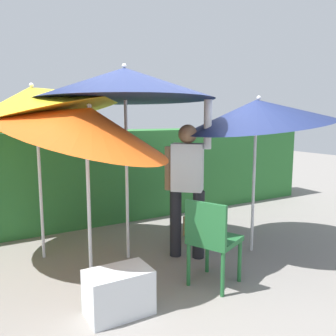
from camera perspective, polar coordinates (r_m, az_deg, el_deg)
The scene contains 10 objects.
ground_plane at distance 4.10m, azimuth 2.19°, elevation -15.93°, with size 24.00×24.00×0.00m, color gray.
hedge_row at distance 5.82m, azimuth -9.56°, elevation -1.17°, with size 8.00×0.70×1.46m, color #2D7033.
umbrella_rainbow at distance 4.07m, azimuth -7.06°, elevation 13.46°, with size 2.04×2.05×2.28m.
umbrella_orange at distance 4.27m, azimuth -21.03°, elevation 9.86°, with size 2.14×2.09×2.36m.
umbrella_yellow at distance 4.36m, azimuth 14.38°, elevation 8.71°, with size 1.82×1.79×2.01m.
umbrella_navy at distance 3.50m, azimuth -12.96°, elevation 7.15°, with size 1.82×1.75×2.11m.
person_vendor at distance 4.13m, azimuth 3.19°, elevation -2.14°, with size 0.46×0.44×1.88m.
chair_plastic at distance 3.53m, azimuth 7.11°, elevation -11.16°, with size 0.58×0.58×0.89m.
cooler_box at distance 3.21m, azimuth -8.07°, elevation -19.43°, with size 0.55×0.35×0.39m, color silver.
crate_cardboard at distance 5.04m, azimuth 5.55°, elevation -9.51°, with size 0.43×0.33×0.28m, color #9E7A4C.
Camera 1 is at (-2.01, -3.15, 1.69)m, focal length 37.32 mm.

